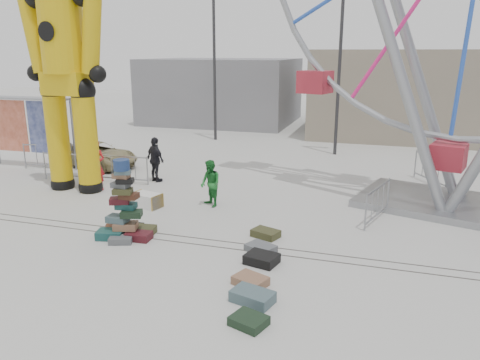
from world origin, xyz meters
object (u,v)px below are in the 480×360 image
(pedestrian_green, at_px, (210,184))
(parked_suv, at_px, (96,155))
(barricade_dummy_a, at_px, (48,156))
(lamp_post_left, at_px, (216,59))
(crash_test_dummy, at_px, (65,66))
(banner_scaffold, at_px, (26,115))
(barricade_dummy_b, at_px, (68,167))
(barricade_wheel_front, at_px, (378,203))
(pedestrian_red, at_px, (96,165))
(suitcase_tower, at_px, (125,216))
(lamp_post_right, at_px, (342,61))
(barricade_wheel_back, at_px, (430,170))
(barricade_dummy_c, at_px, (123,169))
(steamer_trunk, at_px, (147,200))
(pedestrian_black, at_px, (155,160))

(pedestrian_green, height_order, parked_suv, pedestrian_green)
(barricade_dummy_a, xyz_separation_m, pedestrian_green, (8.52, -2.76, 0.22))
(lamp_post_left, xyz_separation_m, crash_test_dummy, (-1.49, -10.99, -0.07))
(banner_scaffold, relative_size, pedestrian_green, 2.76)
(lamp_post_left, relative_size, crash_test_dummy, 0.95)
(crash_test_dummy, bearing_deg, barricade_dummy_b, 140.35)
(crash_test_dummy, distance_m, barricade_wheel_front, 11.29)
(barricade_dummy_b, xyz_separation_m, pedestrian_red, (1.88, -0.80, 0.38))
(pedestrian_green, bearing_deg, suitcase_tower, -71.71)
(lamp_post_right, distance_m, banner_scaffold, 14.26)
(barricade_dummy_b, bearing_deg, barricade_wheel_back, 9.88)
(barricade_dummy_a, bearing_deg, suitcase_tower, -60.45)
(crash_test_dummy, xyz_separation_m, barricade_wheel_back, (12.43, 4.71, -3.87))
(barricade_dummy_c, distance_m, barricade_wheel_front, 9.50)
(barricade_dummy_a, xyz_separation_m, barricade_dummy_b, (2.03, -1.42, 0.00))
(suitcase_tower, relative_size, barricade_wheel_front, 1.09)
(suitcase_tower, bearing_deg, barricade_wheel_back, 33.96)
(crash_test_dummy, distance_m, barricade_dummy_c, 4.25)
(lamp_post_left, distance_m, barricade_dummy_b, 11.03)
(steamer_trunk, height_order, barricade_dummy_a, barricade_dummy_a)
(steamer_trunk, relative_size, barricade_wheel_back, 0.48)
(suitcase_tower, height_order, barricade_wheel_front, suitcase_tower)
(pedestrian_green, bearing_deg, banner_scaffold, -155.03)
(lamp_post_left, relative_size, pedestrian_red, 4.32)
(pedestrian_red, bearing_deg, barricade_dummy_c, 65.35)
(lamp_post_left, distance_m, banner_scaffold, 10.49)
(suitcase_tower, distance_m, pedestrian_green, 3.40)
(barricade_wheel_front, bearing_deg, crash_test_dummy, 106.35)
(barricade_dummy_c, height_order, pedestrian_red, pedestrian_red)
(crash_test_dummy, bearing_deg, pedestrian_red, 18.50)
(lamp_post_left, height_order, barricade_dummy_c, lamp_post_left)
(lamp_post_left, relative_size, barricade_dummy_a, 4.00)
(banner_scaffold, relative_size, pedestrian_black, 2.43)
(suitcase_tower, distance_m, barricade_dummy_b, 6.87)
(banner_scaffold, xyz_separation_m, barricade_dummy_b, (2.78, -1.24, -1.75))
(lamp_post_left, bearing_deg, barricade_dummy_a, -118.41)
(barricade_dummy_b, xyz_separation_m, parked_suv, (-0.25, 2.30, -0.01))
(pedestrian_black, bearing_deg, steamer_trunk, 141.07)
(pedestrian_black, bearing_deg, parked_suv, 8.19)
(barricade_dummy_b, relative_size, barricade_dummy_c, 1.00)
(lamp_post_right, bearing_deg, suitcase_tower, -109.42)
(lamp_post_left, relative_size, barricade_wheel_back, 4.00)
(lamp_post_left, bearing_deg, banner_scaffold, -121.64)
(lamp_post_right, relative_size, barricade_dummy_c, 4.00)
(lamp_post_right, distance_m, pedestrian_black, 10.11)
(banner_scaffold, height_order, parked_suv, banner_scaffold)
(barricade_dummy_b, distance_m, parked_suv, 2.31)
(suitcase_tower, xyz_separation_m, banner_scaffold, (-7.99, 5.73, 1.69))
(parked_suv, bearing_deg, steamer_trunk, -120.00)
(crash_test_dummy, height_order, barricade_wheel_back, crash_test_dummy)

